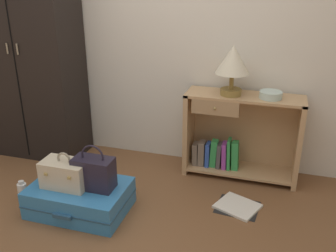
{
  "coord_description": "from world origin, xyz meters",
  "views": [
    {
      "loc": [
        1.03,
        -1.7,
        1.65
      ],
      "look_at": [
        0.25,
        0.88,
        0.55
      ],
      "focal_mm": 40.38,
      "sensor_mm": 36.0,
      "label": 1
    }
  ],
  "objects_px": {
    "table_lamp": "(233,62)",
    "bowl": "(271,95)",
    "handbag": "(94,173)",
    "open_book_on_floor": "(238,206)",
    "bookshelf": "(237,137)",
    "bottle": "(23,191)",
    "train_case": "(66,174)",
    "wardrobe": "(29,44)",
    "suitcase_large": "(80,198)"
  },
  "relations": [
    {
      "from": "suitcase_large",
      "to": "bottle",
      "type": "xyz_separation_m",
      "value": [
        -0.49,
        -0.01,
        -0.03
      ]
    },
    {
      "from": "bottle",
      "to": "open_book_on_floor",
      "type": "height_order",
      "value": "bottle"
    },
    {
      "from": "suitcase_large",
      "to": "open_book_on_floor",
      "type": "xyz_separation_m",
      "value": [
        1.12,
        0.37,
        -0.1
      ]
    },
    {
      "from": "handbag",
      "to": "open_book_on_floor",
      "type": "xyz_separation_m",
      "value": [
        0.99,
        0.36,
        -0.32
      ]
    },
    {
      "from": "wardrobe",
      "to": "bowl",
      "type": "xyz_separation_m",
      "value": [
        2.13,
        0.04,
        -0.29
      ]
    },
    {
      "from": "wardrobe",
      "to": "open_book_on_floor",
      "type": "height_order",
      "value": "wardrobe"
    },
    {
      "from": "bookshelf",
      "to": "table_lamp",
      "type": "relative_size",
      "value": 2.39
    },
    {
      "from": "bowl",
      "to": "train_case",
      "type": "xyz_separation_m",
      "value": [
        -1.34,
        -0.88,
        -0.45
      ]
    },
    {
      "from": "bowl",
      "to": "open_book_on_floor",
      "type": "height_order",
      "value": "bowl"
    },
    {
      "from": "bookshelf",
      "to": "bowl",
      "type": "xyz_separation_m",
      "value": [
        0.24,
        -0.04,
        0.4
      ]
    },
    {
      "from": "bottle",
      "to": "open_book_on_floor",
      "type": "bearing_deg",
      "value": 13.34
    },
    {
      "from": "bookshelf",
      "to": "bottle",
      "type": "height_order",
      "value": "bookshelf"
    },
    {
      "from": "bookshelf",
      "to": "open_book_on_floor",
      "type": "height_order",
      "value": "bookshelf"
    },
    {
      "from": "open_book_on_floor",
      "to": "bottle",
      "type": "bearing_deg",
      "value": -166.66
    },
    {
      "from": "table_lamp",
      "to": "bookshelf",
      "type": "bearing_deg",
      "value": 28.64
    },
    {
      "from": "wardrobe",
      "to": "bowl",
      "type": "height_order",
      "value": "wardrobe"
    },
    {
      "from": "bookshelf",
      "to": "table_lamp",
      "type": "xyz_separation_m",
      "value": [
        -0.07,
        -0.04,
        0.64
      ]
    },
    {
      "from": "table_lamp",
      "to": "train_case",
      "type": "distance_m",
      "value": 1.52
    },
    {
      "from": "bowl",
      "to": "suitcase_large",
      "type": "xyz_separation_m",
      "value": [
        -1.26,
        -0.85,
        -0.65
      ]
    },
    {
      "from": "train_case",
      "to": "handbag",
      "type": "height_order",
      "value": "handbag"
    },
    {
      "from": "train_case",
      "to": "wardrobe",
      "type": "bearing_deg",
      "value": 133.03
    },
    {
      "from": "train_case",
      "to": "bottle",
      "type": "bearing_deg",
      "value": 177.75
    },
    {
      "from": "bowl",
      "to": "handbag",
      "type": "bearing_deg",
      "value": -143.43
    },
    {
      "from": "bowl",
      "to": "train_case",
      "type": "relative_size",
      "value": 0.53
    },
    {
      "from": "handbag",
      "to": "wardrobe",
      "type": "bearing_deg",
      "value": 141.05
    },
    {
      "from": "table_lamp",
      "to": "bowl",
      "type": "distance_m",
      "value": 0.39
    },
    {
      "from": "bookshelf",
      "to": "train_case",
      "type": "distance_m",
      "value": 1.44
    },
    {
      "from": "bookshelf",
      "to": "suitcase_large",
      "type": "xyz_separation_m",
      "value": [
        -1.02,
        -0.89,
        -0.25
      ]
    },
    {
      "from": "wardrobe",
      "to": "table_lamp",
      "type": "relative_size",
      "value": 5.26
    },
    {
      "from": "suitcase_large",
      "to": "bottle",
      "type": "bearing_deg",
      "value": -178.52
    },
    {
      "from": "bookshelf",
      "to": "suitcase_large",
      "type": "distance_m",
      "value": 1.38
    },
    {
      "from": "bottle",
      "to": "wardrobe",
      "type": "bearing_deg",
      "value": 114.29
    },
    {
      "from": "bookshelf",
      "to": "open_book_on_floor",
      "type": "bearing_deg",
      "value": -79.75
    },
    {
      "from": "open_book_on_floor",
      "to": "train_case",
      "type": "bearing_deg",
      "value": -161.6
    },
    {
      "from": "wardrobe",
      "to": "handbag",
      "type": "height_order",
      "value": "wardrobe"
    },
    {
      "from": "wardrobe",
      "to": "train_case",
      "type": "height_order",
      "value": "wardrobe"
    },
    {
      "from": "train_case",
      "to": "bottle",
      "type": "height_order",
      "value": "train_case"
    },
    {
      "from": "table_lamp",
      "to": "bottle",
      "type": "xyz_separation_m",
      "value": [
        -1.45,
        -0.87,
        -0.92
      ]
    },
    {
      "from": "bottle",
      "to": "bowl",
      "type": "bearing_deg",
      "value": 26.25
    },
    {
      "from": "train_case",
      "to": "bottle",
      "type": "relative_size",
      "value": 1.99
    },
    {
      "from": "bookshelf",
      "to": "train_case",
      "type": "relative_size",
      "value": 2.87
    },
    {
      "from": "suitcase_large",
      "to": "bowl",
      "type": "bearing_deg",
      "value": 34.05
    },
    {
      "from": "bookshelf",
      "to": "suitcase_large",
      "type": "height_order",
      "value": "bookshelf"
    },
    {
      "from": "wardrobe",
      "to": "bottle",
      "type": "bearing_deg",
      "value": -65.71
    },
    {
      "from": "train_case",
      "to": "open_book_on_floor",
      "type": "height_order",
      "value": "train_case"
    },
    {
      "from": "bookshelf",
      "to": "bowl",
      "type": "bearing_deg",
      "value": -8.88
    },
    {
      "from": "handbag",
      "to": "bottle",
      "type": "xyz_separation_m",
      "value": [
        -0.62,
        -0.02,
        -0.25
      ]
    },
    {
      "from": "wardrobe",
      "to": "suitcase_large",
      "type": "xyz_separation_m",
      "value": [
        0.87,
        -0.81,
        -0.95
      ]
    },
    {
      "from": "wardrobe",
      "to": "bookshelf",
      "type": "distance_m",
      "value": 2.02
    },
    {
      "from": "bottle",
      "to": "bookshelf",
      "type": "bearing_deg",
      "value": 30.79
    }
  ]
}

